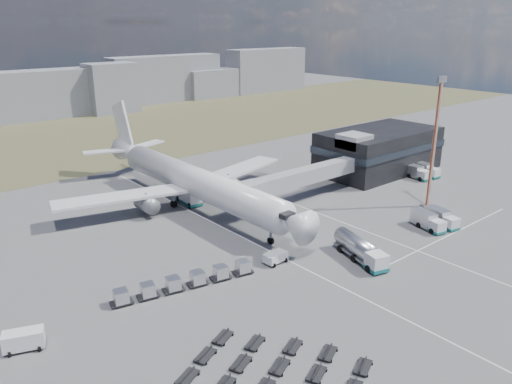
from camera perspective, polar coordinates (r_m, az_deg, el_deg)
ground at (r=76.21m, az=6.23°, el=-8.05°), size 420.00×420.00×0.00m
grass_strip at (r=167.73m, az=-21.98°, el=5.68°), size 420.00×90.00×0.01m
lane_markings at (r=84.62m, az=9.39°, el=-5.35°), size 47.12×110.00×0.01m
terminal at (r=123.70m, az=13.80°, el=4.72°), size 30.40×16.40×11.00m
jet_bridge at (r=98.15m, az=4.24°, el=1.45°), size 30.30×3.80×7.05m
airliner at (r=97.62m, az=-7.42°, el=1.39°), size 51.59×64.53×17.62m
skyline at (r=206.77m, az=-23.84°, el=10.20°), size 298.53×26.95×23.77m
fuel_tanker at (r=77.49m, az=11.84°, el=-6.45°), size 5.60×11.13×3.49m
pushback_tug at (r=75.54m, az=2.23°, el=-7.53°), size 3.72×2.27×1.58m
utility_van at (r=62.68m, az=-25.01°, el=-15.14°), size 4.70×3.35×2.29m
catering_truck at (r=100.06m, az=-7.72°, el=-0.44°), size 3.30×6.88×3.06m
service_trucks_near at (r=93.23m, az=19.76°, el=-2.97°), size 6.94×7.75×2.67m
service_trucks_far at (r=122.30m, az=18.33°, el=2.31°), size 6.49×7.47×2.75m
uld_row at (r=69.22m, az=-8.07°, el=-10.06°), size 20.20×5.77×1.84m
floodlight_mast at (r=100.35m, az=19.69°, el=5.22°), size 2.36×1.94×25.07m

